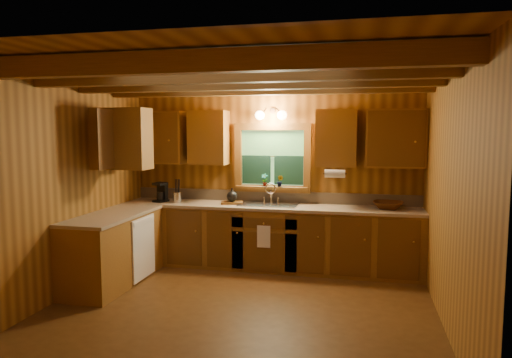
{
  "coord_description": "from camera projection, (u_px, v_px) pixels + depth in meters",
  "views": [
    {
      "loc": [
        1.28,
        -4.78,
        1.95
      ],
      "look_at": [
        0.0,
        0.8,
        1.35
      ],
      "focal_mm": 32.78,
      "sensor_mm": 36.0,
      "label": 1
    }
  ],
  "objects": [
    {
      "name": "wall_sconce",
      "position": [
        271.0,
        115.0,
        6.59
      ],
      "size": [
        0.45,
        0.21,
        0.17
      ],
      "color": "black",
      "rests_on": "room"
    },
    {
      "name": "upper_cabinets",
      "position": [
        226.0,
        138.0,
        6.43
      ],
      "size": [
        4.19,
        1.77,
        0.78
      ],
      "color": "brown",
      "rests_on": "room"
    },
    {
      "name": "countertop",
      "position": [
        230.0,
        209.0,
        6.39
      ],
      "size": [
        4.2,
        2.24,
        0.04
      ],
      "color": "tan",
      "rests_on": "base_cabinets"
    },
    {
      "name": "wicker_basket",
      "position": [
        388.0,
        205.0,
        6.25
      ],
      "size": [
        0.45,
        0.45,
        0.1
      ],
      "primitive_type": "imported",
      "rotation": [
        0.0,
        0.0,
        -0.12
      ],
      "color": "#48230C",
      "rests_on": "countertop"
    },
    {
      "name": "backsplash",
      "position": [
        272.0,
        197.0,
        6.85
      ],
      "size": [
        4.2,
        0.02,
        0.16
      ],
      "primitive_type": "cube",
      "color": "tan",
      "rests_on": "room"
    },
    {
      "name": "cutting_board",
      "position": [
        232.0,
        203.0,
        6.69
      ],
      "size": [
        0.36,
        0.29,
        0.03
      ],
      "primitive_type": "cube",
      "rotation": [
        0.0,
        0.0,
        0.27
      ],
      "color": "#583412",
      "rests_on": "countertop"
    },
    {
      "name": "window_sill",
      "position": [
        272.0,
        188.0,
        6.77
      ],
      "size": [
        1.06,
        0.14,
        0.04
      ],
      "primitive_type": "cube",
      "color": "brown",
      "rests_on": "room"
    },
    {
      "name": "base_cabinets",
      "position": [
        229.0,
        241.0,
        6.43
      ],
      "size": [
        4.2,
        2.22,
        0.86
      ],
      "color": "brown",
      "rests_on": "ground"
    },
    {
      "name": "potted_plant_left",
      "position": [
        264.0,
        180.0,
        6.76
      ],
      "size": [
        0.11,
        0.08,
        0.19
      ],
      "primitive_type": "imported",
      "rotation": [
        0.0,
        0.0,
        -0.14
      ],
      "color": "#583412",
      "rests_on": "window_sill"
    },
    {
      "name": "utensil_crock",
      "position": [
        177.0,
        197.0,
        6.79
      ],
      "size": [
        0.12,
        0.12,
        0.34
      ],
      "rotation": [
        0.0,
        0.0,
        -0.29
      ],
      "color": "silver",
      "rests_on": "countertop"
    },
    {
      "name": "window",
      "position": [
        272.0,
        159.0,
        6.77
      ],
      "size": [
        1.12,
        0.08,
        1.0
      ],
      "color": "brown",
      "rests_on": "room"
    },
    {
      "name": "sink",
      "position": [
        269.0,
        208.0,
        6.59
      ],
      "size": [
        0.82,
        0.48,
        0.43
      ],
      "color": "silver",
      "rests_on": "countertop"
    },
    {
      "name": "coffee_maker",
      "position": [
        161.0,
        192.0,
        6.88
      ],
      "size": [
        0.16,
        0.21,
        0.29
      ],
      "rotation": [
        0.0,
        0.0,
        -0.31
      ],
      "color": "black",
      "rests_on": "countertop"
    },
    {
      "name": "paper_towel_roll",
      "position": [
        335.0,
        174.0,
        6.26
      ],
      "size": [
        0.27,
        0.11,
        0.11
      ],
      "primitive_type": "cylinder",
      "rotation": [
        0.0,
        1.57,
        0.0
      ],
      "color": "white",
      "rests_on": "upper_cabinets"
    },
    {
      "name": "ceiling_beams",
      "position": [
        239.0,
        78.0,
        4.86
      ],
      "size": [
        4.2,
        2.54,
        0.18
      ],
      "color": "brown",
      "rests_on": "room"
    },
    {
      "name": "teakettle",
      "position": [
        232.0,
        196.0,
        6.68
      ],
      "size": [
        0.16,
        0.16,
        0.2
      ],
      "rotation": [
        0.0,
        0.0,
        -0.4
      ],
      "color": "black",
      "rests_on": "cutting_board"
    },
    {
      "name": "dish_towel",
      "position": [
        264.0,
        237.0,
        6.29
      ],
      "size": [
        0.18,
        0.01,
        0.3
      ],
      "primitive_type": "cube",
      "color": "white",
      "rests_on": "base_cabinets"
    },
    {
      "name": "room",
      "position": [
        239.0,
        191.0,
        4.99
      ],
      "size": [
        4.2,
        4.2,
        4.2
      ],
      "color": "#533314",
      "rests_on": "ground"
    },
    {
      "name": "potted_plant_right",
      "position": [
        280.0,
        181.0,
        6.7
      ],
      "size": [
        0.11,
        0.1,
        0.17
      ],
      "primitive_type": "imported",
      "rotation": [
        0.0,
        0.0,
        -0.37
      ],
      "color": "#583412",
      "rests_on": "window_sill"
    },
    {
      "name": "dishwasher_panel",
      "position": [
        144.0,
        248.0,
        6.06
      ],
      "size": [
        0.02,
        0.6,
        0.8
      ],
      "primitive_type": "cube",
      "color": "white",
      "rests_on": "base_cabinets"
    }
  ]
}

